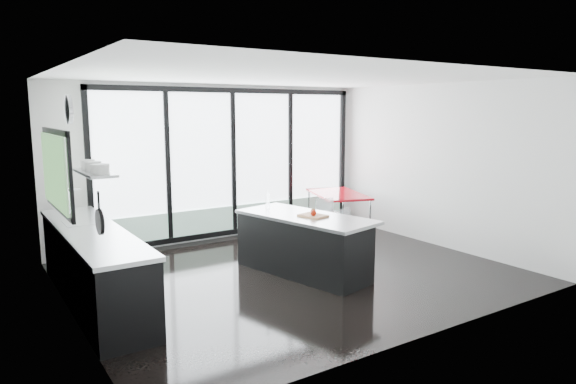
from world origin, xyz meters
TOP-DOWN VIEW (x-y plane):
  - floor at (0.00, 0.00)m, footprint 6.00×5.00m
  - ceiling at (0.00, 0.00)m, footprint 6.00×5.00m
  - wall_back at (0.27, 2.47)m, footprint 6.00×0.09m
  - wall_front at (0.00, -2.50)m, footprint 6.00×0.00m
  - wall_left at (-2.97, 0.27)m, footprint 0.26×5.00m
  - wall_right at (3.00, 0.00)m, footprint 0.00×5.00m
  - counter_cabinets at (-2.67, 0.40)m, footprint 0.69×3.24m
  - island at (0.11, -0.07)m, footprint 1.33×2.24m
  - bar_stool_near at (1.08, -0.04)m, footprint 0.53×0.53m
  - bar_stool_far at (1.12, 0.62)m, footprint 0.48×0.48m
  - red_table at (2.06, 1.56)m, footprint 1.27×1.67m

SIDE VIEW (x-z plane):
  - floor at x=0.00m, z-range 0.00..0.00m
  - bar_stool_near at x=1.08m, z-range 0.00..0.65m
  - bar_stool_far at x=1.12m, z-range 0.00..0.69m
  - red_table at x=2.06m, z-range 0.00..0.79m
  - island at x=0.11m, z-range -0.12..0.99m
  - counter_cabinets at x=-2.67m, z-range -0.22..1.14m
  - wall_back at x=0.27m, z-range -0.13..2.67m
  - wall_front at x=0.00m, z-range 0.00..2.80m
  - wall_right at x=3.00m, z-range 0.00..2.80m
  - wall_left at x=-2.97m, z-range 0.16..2.96m
  - ceiling at x=0.00m, z-range 2.80..2.80m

